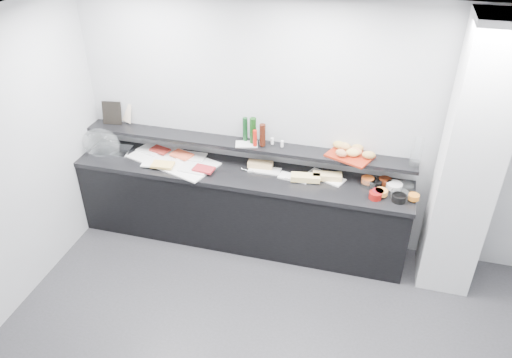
% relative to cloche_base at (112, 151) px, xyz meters
% --- Properties ---
extents(back_wall, '(5.00, 0.02, 2.70)m').
position_rel_cloche_base_xyz_m(back_wall, '(2.21, 0.29, 0.43)').
color(back_wall, '#A5A8AC').
rests_on(back_wall, ground).
extents(ceiling, '(5.00, 5.00, 0.00)m').
position_rel_cloche_base_xyz_m(ceiling, '(2.21, -1.71, 1.78)').
color(ceiling, white).
rests_on(ceiling, back_wall).
extents(column, '(0.50, 0.50, 2.70)m').
position_rel_cloche_base_xyz_m(column, '(3.71, -0.06, 0.43)').
color(column, silver).
rests_on(column, ground).
extents(buffet_cabinet, '(3.60, 0.60, 0.85)m').
position_rel_cloche_base_xyz_m(buffet_cabinet, '(1.51, -0.01, -0.50)').
color(buffet_cabinet, black).
rests_on(buffet_cabinet, ground).
extents(counter_top, '(3.62, 0.62, 0.05)m').
position_rel_cloche_base_xyz_m(counter_top, '(1.51, -0.01, -0.05)').
color(counter_top, black).
rests_on(counter_top, buffet_cabinet).
extents(wall_shelf, '(3.60, 0.25, 0.04)m').
position_rel_cloche_base_xyz_m(wall_shelf, '(1.51, 0.16, 0.21)').
color(wall_shelf, black).
rests_on(wall_shelf, back_wall).
extents(cloche_base, '(0.44, 0.31, 0.04)m').
position_rel_cloche_base_xyz_m(cloche_base, '(0.00, 0.00, 0.00)').
color(cloche_base, silver).
rests_on(cloche_base, counter_top).
extents(cloche_dome, '(0.45, 0.30, 0.34)m').
position_rel_cloche_base_xyz_m(cloche_dome, '(-0.09, -0.04, 0.11)').
color(cloche_dome, white).
rests_on(cloche_dome, cloche_base).
extents(linen_runner, '(1.08, 0.75, 0.01)m').
position_rel_cloche_base_xyz_m(linen_runner, '(0.75, 0.01, -0.01)').
color(linen_runner, silver).
rests_on(linen_runner, counter_top).
extents(platter_meat_a, '(0.33, 0.27, 0.01)m').
position_rel_cloche_base_xyz_m(platter_meat_a, '(0.42, 0.13, 0.00)').
color(platter_meat_a, white).
rests_on(platter_meat_a, linen_runner).
extents(food_meat_a, '(0.24, 0.19, 0.02)m').
position_rel_cloche_base_xyz_m(food_meat_a, '(0.53, 0.13, 0.02)').
color(food_meat_a, maroon).
rests_on(food_meat_a, platter_meat_a).
extents(platter_salmon, '(0.31, 0.21, 0.01)m').
position_rel_cloche_base_xyz_m(platter_salmon, '(0.92, 0.12, 0.00)').
color(platter_salmon, white).
rests_on(platter_salmon, linen_runner).
extents(food_salmon, '(0.27, 0.21, 0.02)m').
position_rel_cloche_base_xyz_m(food_salmon, '(0.81, 0.09, 0.02)').
color(food_salmon, '#F35431').
rests_on(food_salmon, platter_salmon).
extents(platter_cheese, '(0.32, 0.23, 0.01)m').
position_rel_cloche_base_xyz_m(platter_cheese, '(0.60, -0.12, 0.00)').
color(platter_cheese, white).
rests_on(platter_cheese, linen_runner).
extents(food_cheese, '(0.25, 0.17, 0.02)m').
position_rel_cloche_base_xyz_m(food_cheese, '(0.70, -0.16, 0.02)').
color(food_cheese, '#FBCB61').
rests_on(food_cheese, platter_cheese).
extents(platter_meat_b, '(0.31, 0.22, 0.01)m').
position_rel_cloche_base_xyz_m(platter_meat_b, '(1.04, -0.12, 0.00)').
color(platter_meat_b, silver).
rests_on(platter_meat_b, linen_runner).
extents(food_meat_b, '(0.23, 0.16, 0.02)m').
position_rel_cloche_base_xyz_m(food_meat_b, '(1.15, -0.13, 0.02)').
color(food_meat_b, maroon).
rests_on(food_meat_b, platter_meat_b).
extents(sandwich_plate_left, '(0.34, 0.15, 0.01)m').
position_rel_cloche_base_xyz_m(sandwich_plate_left, '(1.77, 0.07, -0.01)').
color(sandwich_plate_left, silver).
rests_on(sandwich_plate_left, counter_top).
extents(sandwich_food_left, '(0.27, 0.12, 0.06)m').
position_rel_cloche_base_xyz_m(sandwich_food_left, '(1.71, 0.11, 0.02)').
color(sandwich_food_left, tan).
rests_on(sandwich_food_left, sandwich_plate_left).
extents(tongs_left, '(0.16, 0.03, 0.01)m').
position_rel_cloche_base_xyz_m(tongs_left, '(1.60, 0.00, -0.00)').
color(tongs_left, '#ABADB1').
rests_on(tongs_left, sandwich_plate_left).
extents(sandwich_plate_mid, '(0.33, 0.18, 0.01)m').
position_rel_cloche_base_xyz_m(sandwich_plate_mid, '(2.09, 0.01, -0.01)').
color(sandwich_plate_mid, white).
rests_on(sandwich_plate_mid, counter_top).
extents(sandwich_food_mid, '(0.31, 0.16, 0.06)m').
position_rel_cloche_base_xyz_m(sandwich_food_mid, '(2.22, -0.02, 0.02)').
color(sandwich_food_mid, '#DCC073').
rests_on(sandwich_food_mid, sandwich_plate_mid).
extents(tongs_mid, '(0.16, 0.03, 0.01)m').
position_rel_cloche_base_xyz_m(tongs_mid, '(2.08, -0.06, -0.00)').
color(tongs_mid, silver).
rests_on(tongs_mid, sandwich_plate_mid).
extents(sandwich_plate_right, '(0.43, 0.31, 0.01)m').
position_rel_cloche_base_xyz_m(sandwich_plate_right, '(2.41, 0.10, -0.01)').
color(sandwich_plate_right, white).
rests_on(sandwich_plate_right, counter_top).
extents(sandwich_food_right, '(0.31, 0.16, 0.06)m').
position_rel_cloche_base_xyz_m(sandwich_food_right, '(2.43, 0.06, 0.02)').
color(sandwich_food_right, '#D8B571').
rests_on(sandwich_food_right, sandwich_plate_right).
extents(tongs_right, '(0.16, 0.01, 0.01)m').
position_rel_cloche_base_xyz_m(tongs_right, '(2.38, 0.04, -0.00)').
color(tongs_right, '#BABDC2').
rests_on(tongs_right, sandwich_plate_right).
extents(bowl_glass_fruit, '(0.21, 0.21, 0.07)m').
position_rel_cloche_base_xyz_m(bowl_glass_fruit, '(2.87, 0.08, 0.02)').
color(bowl_glass_fruit, white).
rests_on(bowl_glass_fruit, counter_top).
extents(fill_glass_fruit, '(0.15, 0.15, 0.05)m').
position_rel_cloche_base_xyz_m(fill_glass_fruit, '(2.84, 0.10, 0.03)').
color(fill_glass_fruit, '#D6591D').
rests_on(fill_glass_fruit, bowl_glass_fruit).
extents(bowl_black_jam, '(0.16, 0.16, 0.07)m').
position_rel_cloche_base_xyz_m(bowl_black_jam, '(2.92, 0.07, 0.02)').
color(bowl_black_jam, black).
rests_on(bowl_black_jam, counter_top).
extents(fill_black_jam, '(0.14, 0.14, 0.05)m').
position_rel_cloche_base_xyz_m(fill_black_jam, '(3.01, 0.12, 0.03)').
color(fill_black_jam, '#571F0C').
rests_on(fill_black_jam, bowl_black_jam).
extents(bowl_glass_cream, '(0.21, 0.21, 0.07)m').
position_rel_cloche_base_xyz_m(bowl_glass_cream, '(3.20, 0.07, 0.02)').
color(bowl_glass_cream, silver).
rests_on(bowl_glass_cream, counter_top).
extents(fill_glass_cream, '(0.21, 0.21, 0.05)m').
position_rel_cloche_base_xyz_m(fill_glass_cream, '(3.10, 0.06, 0.03)').
color(fill_glass_cream, silver).
rests_on(fill_glass_cream, bowl_glass_cream).
extents(bowl_red_jam, '(0.15, 0.15, 0.07)m').
position_rel_cloche_base_xyz_m(bowl_red_jam, '(2.93, -0.15, 0.02)').
color(bowl_red_jam, maroon).
rests_on(bowl_red_jam, counter_top).
extents(fill_red_jam, '(0.13, 0.13, 0.05)m').
position_rel_cloche_base_xyz_m(fill_red_jam, '(2.95, -0.11, 0.03)').
color(fill_red_jam, maroon).
rests_on(fill_red_jam, bowl_red_jam).
extents(bowl_glass_salmon, '(0.22, 0.22, 0.07)m').
position_rel_cloche_base_xyz_m(bowl_glass_salmon, '(3.16, -0.09, 0.02)').
color(bowl_glass_salmon, white).
rests_on(bowl_glass_salmon, counter_top).
extents(fill_glass_salmon, '(0.16, 0.16, 0.05)m').
position_rel_cloche_base_xyz_m(fill_glass_salmon, '(2.99, -0.10, 0.03)').
color(fill_glass_salmon, orange).
rests_on(fill_glass_salmon, bowl_glass_salmon).
extents(bowl_black_fruit, '(0.16, 0.16, 0.07)m').
position_rel_cloche_base_xyz_m(bowl_black_fruit, '(3.16, -0.14, 0.02)').
color(bowl_black_fruit, black).
rests_on(bowl_black_fruit, counter_top).
extents(fill_black_fruit, '(0.13, 0.13, 0.05)m').
position_rel_cloche_base_xyz_m(fill_black_fruit, '(3.29, -0.10, 0.03)').
color(fill_black_fruit, orange).
rests_on(fill_black_fruit, bowl_black_fruit).
extents(framed_print, '(0.22, 0.10, 0.26)m').
position_rel_cloche_base_xyz_m(framed_print, '(-0.06, 0.23, 0.36)').
color(framed_print, black).
rests_on(framed_print, wall_shelf).
extents(print_art, '(0.16, 0.11, 0.22)m').
position_rel_cloche_base_xyz_m(print_art, '(0.10, 0.28, 0.36)').
color(print_art, beige).
rests_on(print_art, framed_print).
extents(condiment_tray, '(0.26, 0.20, 0.01)m').
position_rel_cloche_base_xyz_m(condiment_tray, '(1.55, 0.13, 0.24)').
color(condiment_tray, silver).
rests_on(condiment_tray, wall_shelf).
extents(bottle_green_a, '(0.07, 0.07, 0.26)m').
position_rel_cloche_base_xyz_m(bottle_green_a, '(1.51, 0.21, 0.37)').
color(bottle_green_a, '#0E3316').
rests_on(bottle_green_a, condiment_tray).
extents(bottle_brown, '(0.08, 0.08, 0.24)m').
position_rel_cloche_base_xyz_m(bottle_brown, '(1.72, 0.15, 0.36)').
color(bottle_brown, '#37130A').
rests_on(bottle_brown, condiment_tray).
extents(bottle_green_b, '(0.08, 0.08, 0.28)m').
position_rel_cloche_base_xyz_m(bottle_green_b, '(1.61, 0.18, 0.38)').
color(bottle_green_b, '#0F360E').
rests_on(bottle_green_b, condiment_tray).
extents(bottle_hot, '(0.05, 0.05, 0.18)m').
position_rel_cloche_base_xyz_m(bottle_hot, '(1.65, 0.11, 0.33)').
color(bottle_hot, red).
rests_on(bottle_hot, condiment_tray).
extents(shaker_salt, '(0.03, 0.03, 0.07)m').
position_rel_cloche_base_xyz_m(shaker_salt, '(1.93, 0.17, 0.28)').
color(shaker_salt, white).
rests_on(shaker_salt, condiment_tray).
extents(shaker_pepper, '(0.04, 0.04, 0.07)m').
position_rel_cloche_base_xyz_m(shaker_pepper, '(1.81, 0.20, 0.28)').
color(shaker_pepper, white).
rests_on(shaker_pepper, condiment_tray).
extents(bread_tray, '(0.51, 0.44, 0.02)m').
position_rel_cloche_base_xyz_m(bread_tray, '(2.63, 0.16, 0.24)').
color(bread_tray, maroon).
rests_on(bread_tray, wall_shelf).
extents(bread_roll_nw, '(0.15, 0.12, 0.08)m').
position_rel_cloche_base_xyz_m(bread_roll_nw, '(2.50, 0.27, 0.29)').
color(bread_roll_nw, '#B59545').
rests_on(bread_roll_nw, bread_tray).
extents(bread_roll_n, '(0.15, 0.11, 0.08)m').
position_rel_cloche_base_xyz_m(bread_roll_n, '(2.56, 0.25, 0.29)').
color(bread_roll_n, '#BD8C48').
rests_on(bread_roll_n, bread_tray).
extents(bread_roll_ne, '(0.14, 0.09, 0.08)m').
position_rel_cloche_base_xyz_m(bread_roll_ne, '(2.69, 0.25, 0.29)').
color(bread_roll_ne, '#B78945').
rests_on(bread_roll_ne, bread_tray).
extents(bread_roll_sw, '(0.14, 0.11, 0.08)m').
position_rel_cloche_base_xyz_m(bread_roll_sw, '(2.54, 0.10, 0.29)').
color(bread_roll_sw, '#B57145').
rests_on(bread_roll_sw, bread_tray).
extents(bread_roll_se, '(0.14, 0.10, 0.08)m').
position_rel_cloche_base_xyz_m(bread_roll_se, '(2.81, 0.14, 0.29)').
color(bread_roll_se, '#AA8341').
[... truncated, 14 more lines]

